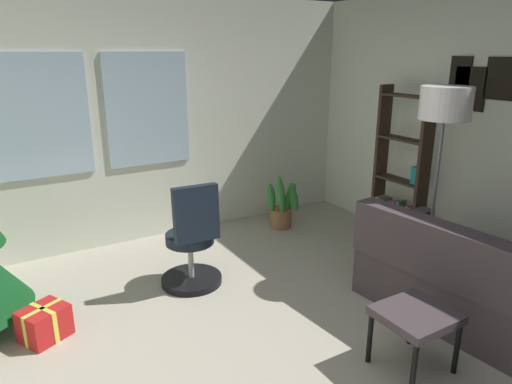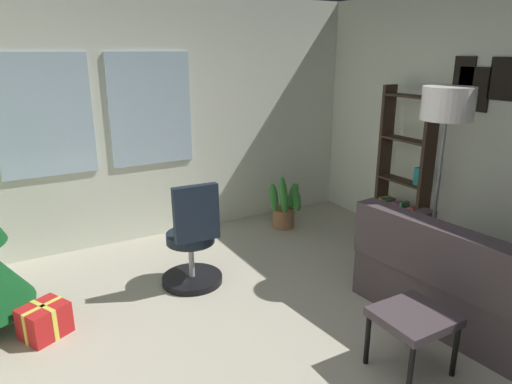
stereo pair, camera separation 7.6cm
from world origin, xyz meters
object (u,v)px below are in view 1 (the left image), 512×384
at_px(footstool, 415,319).
at_px(office_chair, 192,247).
at_px(couch, 494,285).
at_px(bookshelf, 400,176).
at_px(gift_box_red, 44,323).
at_px(potted_plant, 283,207).
at_px(floor_lamp, 444,114).

xyz_separation_m(footstool, office_chair, (-0.82, 1.82, 0.01)).
relative_size(couch, office_chair, 1.85).
bearing_deg(bookshelf, couch, -110.00).
height_order(footstool, bookshelf, bookshelf).
height_order(footstool, gift_box_red, footstool).
bearing_deg(gift_box_red, couch, -26.37).
bearing_deg(office_chair, gift_box_red, -172.12).
bearing_deg(couch, potted_plant, 97.67).
distance_m(footstool, office_chair, 1.99).
distance_m(gift_box_red, potted_plant, 2.95).
relative_size(bookshelf, potted_plant, 2.56).
xyz_separation_m(footstool, bookshelf, (1.58, 1.62, 0.38)).
height_order(footstool, potted_plant, potted_plant).
xyz_separation_m(office_chair, potted_plant, (1.51, 0.77, -0.12)).
height_order(bookshelf, floor_lamp, floor_lamp).
bearing_deg(floor_lamp, couch, -98.09).
height_order(gift_box_red, bookshelf, bookshelf).
bearing_deg(gift_box_red, floor_lamp, -14.32).
bearing_deg(gift_box_red, footstool, -37.98).
height_order(gift_box_red, office_chair, office_chair).
xyz_separation_m(couch, floor_lamp, (0.10, 0.73, 1.27)).
height_order(footstool, floor_lamp, floor_lamp).
distance_m(couch, footstool, 1.03).
distance_m(bookshelf, potted_plant, 1.41).
bearing_deg(floor_lamp, bookshelf, 60.58).
distance_m(bookshelf, floor_lamp, 1.23).
height_order(couch, office_chair, office_chair).
distance_m(couch, potted_plant, 2.52).
xyz_separation_m(couch, potted_plant, (-0.34, 2.50, -0.03)).
relative_size(office_chair, bookshelf, 0.58).
xyz_separation_m(footstool, potted_plant, (0.69, 2.59, -0.11)).
height_order(gift_box_red, floor_lamp, floor_lamp).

